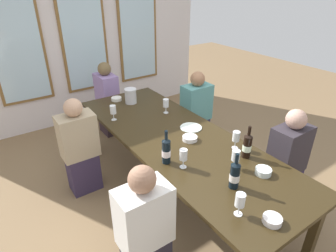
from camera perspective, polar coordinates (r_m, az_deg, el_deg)
The scene contains 23 objects.
ground_plane at distance 3.31m, azimuth 1.76°, elevation -13.37°, with size 12.00×12.00×0.00m, color olive.
back_wall_with_windows at distance 4.79m, azimuth -16.82°, elevation 17.93°, with size 4.19×0.10×2.90m.
dining_table at distance 2.91m, azimuth 1.95°, elevation -3.24°, with size 0.99×2.83×0.74m.
white_plate_0 at distance 3.05m, azimuth 4.61°, elevation -0.31°, with size 0.23×0.23×0.01m, color white.
metal_pitcher at distance 3.66m, azimuth -7.49°, elevation 6.00°, with size 0.16×0.16×0.19m.
wine_bottle_0 at distance 2.44m, azimuth -0.35°, elevation -4.96°, with size 0.08×0.08×0.31m.
wine_bottle_1 at distance 2.23m, azimuth 13.20°, elevation -9.51°, with size 0.08×0.08×0.30m.
wine_bottle_2 at distance 2.61m, azimuth 15.55°, elevation -3.80°, with size 0.08×0.08×0.31m.
tasting_bowl_0 at distance 2.48m, azimuth 18.51°, elevation -8.60°, with size 0.13×0.13×0.05m, color white.
tasting_bowl_1 at distance 3.79m, azimuth -10.27°, elevation 5.36°, with size 0.13×0.13×0.04m, color white.
tasting_bowl_2 at distance 2.82m, azimuth 4.39°, elevation -2.45°, with size 0.15×0.15×0.04m, color white.
tasting_bowl_3 at distance 2.08m, azimuth 20.12°, elevation -17.21°, with size 0.13×0.13×0.05m, color white.
wine_glass_0 at distance 3.23m, azimuth -10.94°, elevation 3.17°, with size 0.07×0.07×0.17m.
wine_glass_1 at distance 2.71m, azimuth 13.47°, elevation -2.11°, with size 0.07×0.07×0.17m.
wine_glass_2 at distance 2.38m, azimuth 3.10°, elevation -5.92°, with size 0.07×0.07×0.17m.
wine_glass_3 at distance 3.34m, azimuth -0.43°, elevation 4.48°, with size 0.07×0.07×0.17m.
wine_glass_4 at distance 2.01m, azimuth 14.22°, elevation -14.34°, with size 0.07×0.07×0.17m.
wine_glass_5 at distance 2.43m, azimuth 13.40°, elevation -5.83°, with size 0.07×0.07×0.17m.
seated_person_0 at distance 2.22m, azimuth -4.63°, elevation -20.55°, with size 0.38×0.24×1.11m.
seated_person_1 at distance 3.10m, azimuth 22.52°, elevation -6.88°, with size 0.38×0.24×1.11m.
seated_person_2 at distance 3.22m, azimuth -17.18°, elevation -4.44°, with size 0.38×0.24×1.11m.
seated_person_3 at distance 3.89m, azimuth 5.61°, elevation 2.48°, with size 0.38×0.24×1.11m.
seated_person_4 at distance 4.37m, azimuth -11.96°, elevation 4.94°, with size 0.24×0.38×1.11m.
Camera 1 is at (-1.50, -2.00, 2.18)m, focal length 30.48 mm.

